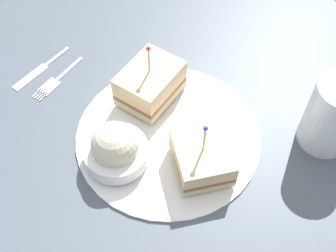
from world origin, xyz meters
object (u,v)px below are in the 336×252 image
(sandwich_half_front, at_px, (202,157))
(drink_glass, at_px, (332,117))
(coleslaw_bowl, at_px, (115,148))
(knife, at_px, (39,70))
(plate, at_px, (168,135))
(fork, at_px, (54,82))
(sandwich_half_back, at_px, (150,83))

(sandwich_half_front, xyz_separation_m, drink_glass, (-0.17, 0.10, 0.02))
(coleslaw_bowl, xyz_separation_m, knife, (-0.03, -0.23, -0.03))
(plate, height_order, sandwich_half_front, sandwich_half_front)
(plate, height_order, knife, plate)
(coleslaw_bowl, bearing_deg, plate, 163.33)
(plate, bearing_deg, fork, -76.30)
(sandwich_half_back, xyz_separation_m, drink_glass, (-0.13, 0.25, 0.02))
(plate, xyz_separation_m, sandwich_half_back, (-0.04, -0.07, 0.03))
(plate, distance_m, drink_glass, 0.24)
(sandwich_half_back, xyz_separation_m, knife, (0.09, -0.19, -0.04))
(plate, bearing_deg, knife, -78.14)
(drink_glass, height_order, knife, drink_glass)
(sandwich_half_front, bearing_deg, knife, -82.03)
(coleslaw_bowl, xyz_separation_m, fork, (-0.03, -0.19, -0.03))
(plate, xyz_separation_m, sandwich_half_front, (0.01, 0.07, 0.03))
(plate, distance_m, fork, 0.22)
(sandwich_half_back, height_order, knife, sandwich_half_back)
(plate, distance_m, sandwich_half_front, 0.08)
(coleslaw_bowl, height_order, drink_glass, drink_glass)
(sandwich_half_front, bearing_deg, plate, -95.91)
(plate, bearing_deg, sandwich_half_front, 84.09)
(fork, bearing_deg, knife, -88.11)
(coleslaw_bowl, bearing_deg, sandwich_half_back, -157.65)
(sandwich_half_back, relative_size, knife, 0.88)
(sandwich_half_front, relative_size, knife, 0.91)
(sandwich_half_front, bearing_deg, drink_glass, 149.88)
(sandwich_half_front, height_order, fork, sandwich_half_front)
(drink_glass, relative_size, fork, 1.02)
(drink_glass, height_order, fork, drink_glass)
(coleslaw_bowl, relative_size, knife, 0.75)
(sandwich_half_back, height_order, fork, sandwich_half_back)
(plate, xyz_separation_m, fork, (0.05, -0.22, -0.00))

